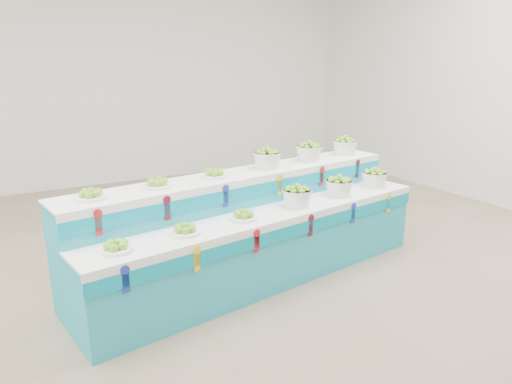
# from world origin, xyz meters

# --- Properties ---
(ground) EXTENTS (10.00, 10.00, 0.00)m
(ground) POSITION_xyz_m (0.00, 0.00, 0.00)
(ground) COLOR brown
(ground) RESTS_ON ground
(back_wall) EXTENTS (10.00, 0.00, 10.00)m
(back_wall) POSITION_xyz_m (0.00, 5.00, 2.00)
(back_wall) COLOR silver
(back_wall) RESTS_ON ground
(display_stand) EXTENTS (3.82, 1.51, 1.02)m
(display_stand) POSITION_xyz_m (0.70, 0.49, 0.51)
(display_stand) COLOR #22A0BD
(display_stand) RESTS_ON ground
(plate_lower_left) EXTENTS (0.29, 0.29, 0.09)m
(plate_lower_left) POSITION_xyz_m (-0.76, 0.03, 0.77)
(plate_lower_left) COLOR white
(plate_lower_left) RESTS_ON display_stand
(plate_lower_mid) EXTENTS (0.29, 0.29, 0.09)m
(plate_lower_mid) POSITION_xyz_m (-0.17, 0.12, 0.77)
(plate_lower_mid) COLOR white
(plate_lower_mid) RESTS_ON display_stand
(plate_lower_right) EXTENTS (0.29, 0.29, 0.09)m
(plate_lower_right) POSITION_xyz_m (0.42, 0.21, 0.77)
(plate_lower_right) COLOR white
(plate_lower_right) RESTS_ON display_stand
(basket_lower_left) EXTENTS (0.33, 0.33, 0.21)m
(basket_lower_left) POSITION_xyz_m (1.06, 0.31, 0.82)
(basket_lower_left) COLOR silver
(basket_lower_left) RESTS_ON display_stand
(basket_lower_mid) EXTENTS (0.33, 0.33, 0.21)m
(basket_lower_mid) POSITION_xyz_m (1.66, 0.40, 0.82)
(basket_lower_mid) COLOR silver
(basket_lower_mid) RESTS_ON display_stand
(basket_lower_right) EXTENTS (0.33, 0.33, 0.21)m
(basket_lower_right) POSITION_xyz_m (2.24, 0.49, 0.82)
(basket_lower_right) COLOR silver
(basket_lower_right) RESTS_ON display_stand
(plate_upper_left) EXTENTS (0.29, 0.29, 0.09)m
(plate_upper_left) POSITION_xyz_m (-0.83, 0.49, 1.07)
(plate_upper_left) COLOR white
(plate_upper_left) RESTS_ON display_stand
(plate_upper_mid) EXTENTS (0.29, 0.29, 0.09)m
(plate_upper_mid) POSITION_xyz_m (-0.24, 0.58, 1.07)
(plate_upper_mid) COLOR white
(plate_upper_mid) RESTS_ON display_stand
(plate_upper_right) EXTENTS (0.29, 0.29, 0.09)m
(plate_upper_right) POSITION_xyz_m (0.35, 0.67, 1.07)
(plate_upper_right) COLOR white
(plate_upper_right) RESTS_ON display_stand
(basket_upper_left) EXTENTS (0.33, 0.33, 0.21)m
(basket_upper_left) POSITION_xyz_m (0.99, 0.77, 1.12)
(basket_upper_left) COLOR silver
(basket_upper_left) RESTS_ON display_stand
(basket_upper_mid) EXTENTS (0.33, 0.33, 0.21)m
(basket_upper_mid) POSITION_xyz_m (1.59, 0.86, 1.12)
(basket_upper_mid) COLOR silver
(basket_upper_mid) RESTS_ON display_stand
(basket_upper_right) EXTENTS (0.33, 0.33, 0.21)m
(basket_upper_right) POSITION_xyz_m (2.17, 0.95, 1.12)
(basket_upper_right) COLOR silver
(basket_upper_right) RESTS_ON display_stand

